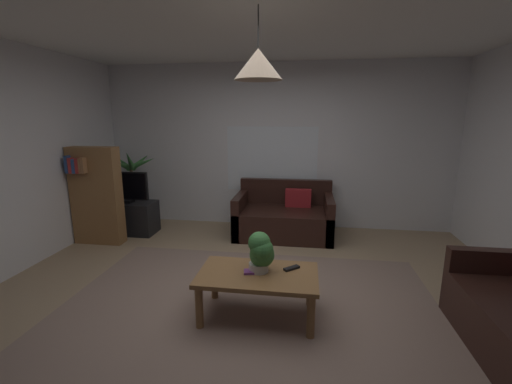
% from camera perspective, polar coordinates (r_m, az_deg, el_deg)
% --- Properties ---
extents(floor, '(5.64, 4.95, 0.02)m').
position_cam_1_polar(floor, '(3.62, -0.72, -17.66)').
color(floor, '#9E8466').
rests_on(floor, ground).
extents(rug, '(3.66, 2.72, 0.01)m').
position_cam_1_polar(rug, '(3.45, -1.28, -19.11)').
color(rug, gray).
rests_on(rug, ground).
extents(wall_back, '(5.76, 0.06, 2.65)m').
position_cam_1_polar(wall_back, '(5.64, 3.28, 7.59)').
color(wall_back, silver).
rests_on(wall_back, ground).
extents(ceiling, '(5.64, 4.95, 0.02)m').
position_cam_1_polar(ceiling, '(3.24, -0.87, 27.68)').
color(ceiling, white).
extents(window_pane, '(1.48, 0.01, 1.06)m').
position_cam_1_polar(window_pane, '(5.63, 2.66, 5.52)').
color(window_pane, white).
extents(couch_under_window, '(1.47, 0.90, 0.82)m').
position_cam_1_polar(couch_under_window, '(5.30, 4.73, -4.38)').
color(couch_under_window, black).
rests_on(couch_under_window, ground).
extents(coffee_table, '(1.08, 0.63, 0.43)m').
position_cam_1_polar(coffee_table, '(3.19, 0.32, -14.48)').
color(coffee_table, olive).
rests_on(coffee_table, ground).
extents(book_on_table_0, '(0.14, 0.11, 0.02)m').
position_cam_1_polar(book_on_table_0, '(3.16, -0.91, -13.20)').
color(book_on_table_0, '#72387F').
rests_on(book_on_table_0, coffee_table).
extents(remote_on_table_0, '(0.15, 0.14, 0.02)m').
position_cam_1_polar(remote_on_table_0, '(3.25, 5.99, -12.56)').
color(remote_on_table_0, black).
rests_on(remote_on_table_0, coffee_table).
extents(potted_plant_on_table, '(0.24, 0.24, 0.38)m').
position_cam_1_polar(potted_plant_on_table, '(3.11, 0.84, -9.87)').
color(potted_plant_on_table, beige).
rests_on(potted_plant_on_table, coffee_table).
extents(tv_stand, '(0.90, 0.44, 0.50)m').
position_cam_1_polar(tv_stand, '(5.77, -20.74, -3.98)').
color(tv_stand, black).
rests_on(tv_stand, ground).
extents(tv, '(0.77, 0.16, 0.48)m').
position_cam_1_polar(tv, '(5.64, -21.23, 0.81)').
color(tv, black).
rests_on(tv, tv_stand).
extents(potted_palm_corner, '(0.83, 0.83, 1.33)m').
position_cam_1_polar(potted_palm_corner, '(6.07, -19.81, -0.30)').
color(potted_palm_corner, beige).
rests_on(potted_palm_corner, ground).
extents(bookshelf_corner, '(0.70, 0.31, 1.40)m').
position_cam_1_polar(bookshelf_corner, '(5.37, -25.23, -0.42)').
color(bookshelf_corner, olive).
rests_on(bookshelf_corner, ground).
extents(pendant_lamp, '(0.39, 0.39, 0.55)m').
position_cam_1_polar(pendant_lamp, '(2.87, 0.37, 20.64)').
color(pendant_lamp, black).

